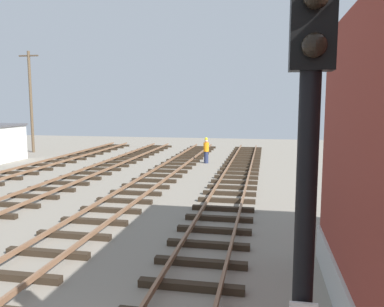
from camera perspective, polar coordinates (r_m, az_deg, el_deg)
name	(u,v)px	position (r m, az deg, el deg)	size (l,w,h in m)	color
signal_mast	(306,193)	(3.52, 16.34, -5.48)	(0.36, 0.40, 5.67)	black
utility_pole_far	(31,100)	(37.06, -22.42, 7.19)	(1.80, 0.24, 8.75)	brown
track_worker_foreground	(206,150)	(28.21, 2.08, 0.46)	(0.40, 0.40, 1.87)	#262D4C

